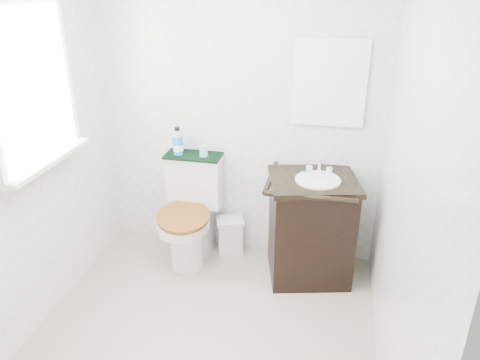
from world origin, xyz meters
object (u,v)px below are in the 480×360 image
at_px(vanity, 311,226).
at_px(mouthwash_bottle, 178,142).
at_px(trash_bin, 230,235).
at_px(cup, 204,151).
at_px(toilet, 191,216).

distance_m(vanity, mouthwash_bottle, 1.21).
height_order(vanity, trash_bin, vanity).
xyz_separation_m(mouthwash_bottle, cup, (0.21, -0.00, -0.06)).
height_order(vanity, mouthwash_bottle, mouthwash_bottle).
bearing_deg(vanity, trash_bin, 165.26).
bearing_deg(toilet, cup, 51.52).
relative_size(vanity, trash_bin, 2.91).
distance_m(toilet, vanity, 0.96).
bearing_deg(mouthwash_bottle, vanity, -9.31).
bearing_deg(mouthwash_bottle, cup, -0.54).
bearing_deg(toilet, trash_bin, 21.02).
bearing_deg(cup, trash_bin, 0.07).
bearing_deg(toilet, vanity, -3.71).
height_order(toilet, mouthwash_bottle, mouthwash_bottle).
xyz_separation_m(vanity, trash_bin, (-0.67, 0.17, -0.27)).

